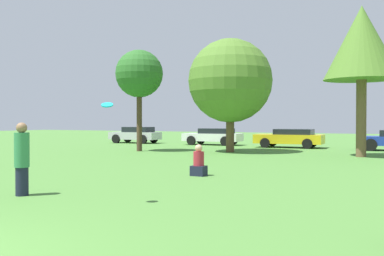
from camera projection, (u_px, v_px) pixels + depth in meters
person_thrower at (22, 159)px, 10.05m from camera, size 0.34×0.34×1.70m
frisbee at (107, 105)px, 8.91m from camera, size 0.26×0.24×0.15m
bystander_sitting at (199, 163)px, 13.69m from camera, size 0.45×0.38×0.99m
tree_0 at (139, 74)px, 24.86m from camera, size 2.73×2.73×5.82m
tree_1 at (230, 81)px, 24.15m from camera, size 4.68×4.68×6.32m
tree_2 at (362, 44)px, 20.83m from camera, size 3.58×3.58×7.30m
parked_car_silver at (136, 134)px, 34.07m from camera, size 4.02×2.01×1.27m
parked_car_white at (213, 136)px, 31.42m from camera, size 4.26×2.07×1.20m
parked_car_yellow at (290, 138)px, 28.24m from camera, size 4.41×2.21×1.21m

